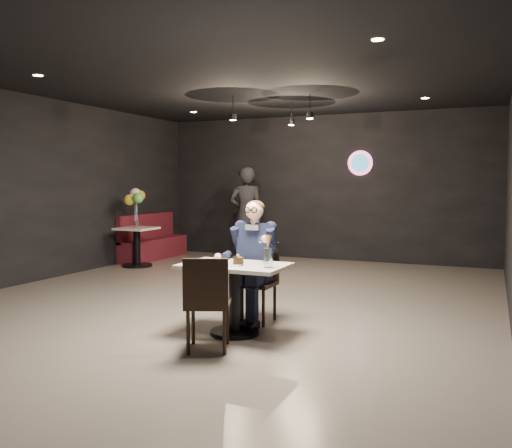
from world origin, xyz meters
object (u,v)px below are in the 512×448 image
at_px(sundae_glass, 268,258).
at_px(passerby, 246,214).
at_px(booth_bench, 154,236).
at_px(side_table, 137,245).
at_px(chair_far, 256,282).
at_px(seated_man, 256,260).
at_px(balloon_vase, 137,224).
at_px(main_table, 235,299).
at_px(chair_near, 208,302).

bearing_deg(sundae_glass, passerby, 116.91).
xyz_separation_m(booth_bench, side_table, (0.30, -1.00, -0.06)).
height_order(booth_bench, passerby, passerby).
distance_m(chair_far, sundae_glass, 0.85).
xyz_separation_m(seated_man, side_table, (-3.76, 2.89, -0.31)).
bearing_deg(balloon_vase, side_table, 0.00).
bearing_deg(passerby, main_table, 90.33).
bearing_deg(booth_bench, seated_man, -43.81).
relative_size(main_table, balloon_vase, 8.13).
xyz_separation_m(main_table, chair_far, (0.00, 0.55, 0.09)).
xyz_separation_m(chair_far, passerby, (-2.18, 4.48, 0.50)).
distance_m(main_table, passerby, 5.51).
bearing_deg(seated_man, side_table, 142.41).
bearing_deg(side_table, main_table, -42.50).
distance_m(chair_far, side_table, 4.74).
relative_size(sundae_glass, booth_bench, 0.10).
distance_m(sundae_glass, passerby, 5.73).
distance_m(chair_near, balloon_vase, 5.52).
bearing_deg(chair_far, chair_near, -90.00).
distance_m(main_table, chair_near, 0.58).
distance_m(seated_man, sundae_glass, 0.76).
bearing_deg(balloon_vase, booth_bench, 106.70).
height_order(chair_near, balloon_vase, chair_near).
distance_m(chair_near, seated_man, 1.16).
bearing_deg(side_table, sundae_glass, -40.17).
distance_m(main_table, chair_far, 0.56).
bearing_deg(sundae_glass, chair_near, -129.78).
bearing_deg(booth_bench, passerby, 17.37).
height_order(chair_near, booth_bench, booth_bench).
height_order(booth_bench, balloon_vase, booth_bench).
relative_size(main_table, chair_far, 1.20).
xyz_separation_m(chair_near, booth_bench, (-4.06, 5.02, 0.01)).
height_order(main_table, side_table, side_table).
xyz_separation_m(booth_bench, balloon_vase, (0.30, -1.00, 0.35)).
height_order(seated_man, balloon_vase, seated_man).
height_order(balloon_vase, passerby, passerby).
height_order(chair_far, sundae_glass, sundae_glass).
relative_size(chair_near, side_table, 1.12).
bearing_deg(main_table, booth_bench, 132.41).
bearing_deg(booth_bench, chair_near, -51.06).
distance_m(side_table, balloon_vase, 0.41).
distance_m(chair_far, balloon_vase, 4.76).
bearing_deg(passerby, chair_near, 88.14).
relative_size(main_table, passerby, 0.57).
bearing_deg(main_table, side_table, 137.50).
height_order(booth_bench, side_table, booth_bench).
bearing_deg(chair_near, passerby, 88.97).
distance_m(chair_far, seated_man, 0.26).
relative_size(sundae_glass, side_table, 0.24).
bearing_deg(passerby, seated_man, 92.84).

